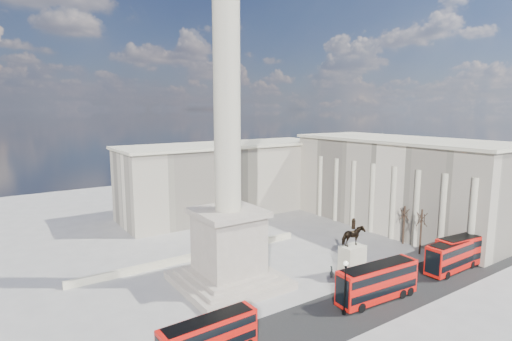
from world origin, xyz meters
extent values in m
plane|color=gray|center=(0.00, 0.00, 0.00)|extent=(180.00, 180.00, 0.00)
cube|color=black|center=(5.00, -10.00, 0.00)|extent=(120.00, 9.00, 0.01)
cube|color=#A49888|center=(0.00, 5.00, 0.50)|extent=(14.00, 14.00, 1.00)
cube|color=#A49888|center=(0.00, 5.00, 1.25)|extent=(12.00, 12.00, 0.50)
cube|color=#A49888|center=(0.00, 5.00, 1.75)|extent=(10.00, 10.00, 0.50)
cube|color=#A49888|center=(0.00, 5.00, 6.00)|extent=(8.00, 8.00, 8.00)
cube|color=#A49888|center=(0.00, 5.00, 10.40)|extent=(9.00, 9.00, 0.80)
cylinder|color=#BBB59B|center=(0.00, 5.00, 27.80)|extent=(3.60, 3.60, 34.00)
cube|color=beige|center=(0.00, 16.00, 0.55)|extent=(40.00, 0.60, 1.10)
cube|color=beige|center=(45.00, 10.00, 9.00)|extent=(18.00, 45.00, 18.00)
cube|color=beige|center=(45.00, 10.00, 18.30)|extent=(19.00, 46.00, 0.60)
cube|color=beige|center=(20.00, 40.00, 8.00)|extent=(50.00, 16.00, 16.00)
cube|color=beige|center=(20.00, 40.00, 16.30)|extent=(51.00, 17.00, 0.60)
cube|color=red|center=(-10.29, -8.83, 2.21)|extent=(10.32, 2.64, 3.78)
cube|color=black|center=(-10.29, -8.83, 3.22)|extent=(9.91, 2.69, 0.84)
cube|color=black|center=(-10.29, -8.83, 4.13)|extent=(9.29, 2.38, 0.06)
cylinder|color=black|center=(-6.19, -8.71, 0.51)|extent=(1.10, 2.48, 1.03)
cube|color=red|center=(13.32, -10.21, 2.59)|extent=(12.16, 3.54, 4.42)
cube|color=black|center=(13.32, -10.21, 1.80)|extent=(11.69, 3.57, 0.98)
cube|color=black|center=(13.32, -10.21, 3.77)|extent=(11.69, 3.57, 0.98)
cube|color=black|center=(13.32, -10.21, 4.84)|extent=(10.95, 3.19, 0.07)
cylinder|color=black|center=(9.37, -9.94, 0.60)|extent=(1.39, 2.92, 1.20)
cylinder|color=black|center=(16.67, -10.44, 0.60)|extent=(1.39, 2.92, 1.20)
cylinder|color=black|center=(18.11, -10.54, 0.60)|extent=(1.39, 2.92, 1.20)
cube|color=red|center=(31.00, -10.31, 2.53)|extent=(11.74, 2.82, 4.31)
cube|color=black|center=(31.00, -10.31, 1.76)|extent=(11.27, 2.88, 0.96)
cube|color=black|center=(31.00, -10.31, 3.67)|extent=(11.27, 2.88, 0.96)
cube|color=black|center=(31.00, -10.31, 4.71)|extent=(10.57, 2.54, 0.06)
cylinder|color=black|center=(27.14, -10.36, 0.59)|extent=(1.21, 2.80, 1.17)
cylinder|color=black|center=(34.28, -10.26, 0.59)|extent=(1.21, 2.80, 1.17)
cylinder|color=black|center=(35.69, -10.24, 0.59)|extent=(1.21, 2.80, 1.17)
cube|color=red|center=(34.83, -10.27, 2.63)|extent=(12.40, 3.96, 4.49)
cube|color=black|center=(34.83, -10.27, 1.83)|extent=(11.92, 3.97, 1.00)
cube|color=black|center=(34.83, -10.27, 3.82)|extent=(11.92, 3.97, 1.00)
cube|color=black|center=(34.83, -10.27, 4.91)|extent=(11.16, 3.56, 0.07)
cylinder|color=black|center=(30.83, -9.87, 0.61)|extent=(1.50, 3.00, 1.22)
cylinder|color=black|center=(38.23, -10.60, 0.61)|extent=(1.50, 3.00, 1.22)
cylinder|color=black|center=(39.68, -10.75, 0.61)|extent=(1.50, 3.00, 1.22)
cylinder|color=black|center=(7.17, -10.39, 0.26)|extent=(0.46, 0.46, 0.52)
cylinder|color=black|center=(7.17, -10.39, 3.11)|extent=(0.17, 0.17, 6.23)
cylinder|color=black|center=(7.17, -10.39, 6.12)|extent=(0.31, 0.31, 0.31)
sphere|color=silver|center=(7.17, -10.39, 6.49)|extent=(0.58, 0.58, 0.58)
cube|color=beige|center=(16.13, -3.30, 0.27)|extent=(4.37, 3.28, 0.55)
cube|color=beige|center=(16.13, -3.30, 2.40)|extent=(3.50, 2.40, 4.81)
imported|color=black|center=(16.13, -3.30, 6.28)|extent=(3.63, 1.93, 2.95)
cylinder|color=black|center=(16.13, -3.30, 8.06)|extent=(0.55, 0.55, 1.31)
sphere|color=black|center=(16.13, -3.30, 8.81)|extent=(0.39, 0.39, 0.39)
cylinder|color=#332319|center=(33.03, -3.14, 3.93)|extent=(0.31, 0.31, 7.85)
cylinder|color=#332319|center=(35.22, 1.79, 3.57)|extent=(0.33, 0.33, 7.13)
cylinder|color=#332319|center=(37.55, 14.41, 3.70)|extent=(0.32, 0.32, 7.40)
imported|color=#222824|center=(13.68, -1.63, 0.87)|extent=(0.75, 0.63, 1.75)
imported|color=#222824|center=(24.18, -6.50, 0.88)|extent=(1.07, 1.07, 1.76)
imported|color=#222824|center=(19.77, -0.13, 0.83)|extent=(0.76, 1.05, 1.66)
camera|label=1|loc=(-26.80, -41.81, 24.54)|focal=28.00mm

